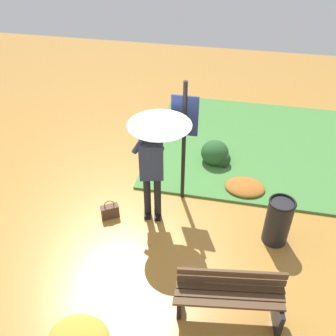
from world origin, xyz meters
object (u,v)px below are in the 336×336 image
info_sign_post (184,130)px  trash_bin (278,221)px  handbag (110,211)px  park_bench (229,296)px  person_with_umbrella (156,141)px

info_sign_post → trash_bin: 2.09m
handbag → info_sign_post: bearing=34.8°
info_sign_post → park_bench: size_ratio=1.64×
handbag → park_bench: park_bench is taller
person_with_umbrella → park_bench: person_with_umbrella is taller
handbag → trash_bin: 2.81m
person_with_umbrella → park_bench: size_ratio=1.46×
info_sign_post → park_bench: 2.66m
person_with_umbrella → trash_bin: size_ratio=2.45×
person_with_umbrella → info_sign_post: info_sign_post is taller
info_sign_post → trash_bin: bearing=-24.4°
person_with_umbrella → handbag: 1.65m
park_bench → handbag: bearing=145.9°
person_with_umbrella → info_sign_post: (0.34, 0.58, -0.11)m
park_bench → person_with_umbrella: bearing=129.0°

